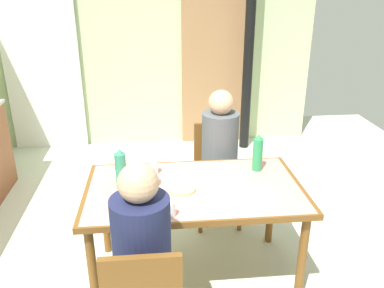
% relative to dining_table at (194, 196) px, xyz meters
% --- Properties ---
extents(ground_plane, '(6.80, 6.80, 0.00)m').
position_rel_dining_table_xyz_m(ground_plane, '(-0.35, 0.12, -0.66)').
color(ground_plane, beige).
extents(wall_back, '(4.28, 0.10, 2.51)m').
position_rel_dining_table_xyz_m(wall_back, '(-0.35, 2.73, 0.60)').
color(wall_back, '#B5CA94').
rests_on(wall_back, ground_plane).
extents(door_wooden, '(0.80, 0.05, 2.00)m').
position_rel_dining_table_xyz_m(door_wooden, '(0.52, 2.65, 0.34)').
color(door_wooden, '#986C47').
rests_on(door_wooden, ground_plane).
extents(stove_pipe_column, '(0.12, 0.12, 2.51)m').
position_rel_dining_table_xyz_m(stove_pipe_column, '(0.90, 2.38, 0.60)').
color(stove_pipe_column, black).
rests_on(stove_pipe_column, ground_plane).
extents(curtain_panel, '(0.90, 0.03, 2.11)m').
position_rel_dining_table_xyz_m(curtain_panel, '(-1.58, 2.63, 0.40)').
color(curtain_panel, white).
rests_on(curtain_panel, ground_plane).
extents(dining_table, '(1.45, 0.84, 0.73)m').
position_rel_dining_table_xyz_m(dining_table, '(0.00, 0.00, 0.00)').
color(dining_table, brown).
rests_on(dining_table, ground_plane).
extents(chair_far_diner, '(0.40, 0.40, 0.87)m').
position_rel_dining_table_xyz_m(chair_far_diner, '(0.28, 0.77, -0.16)').
color(chair_far_diner, brown).
rests_on(chair_far_diner, ground_plane).
extents(person_near_diner, '(0.30, 0.37, 0.77)m').
position_rel_dining_table_xyz_m(person_near_diner, '(-0.34, -0.63, 0.12)').
color(person_near_diner, '#1E2647').
rests_on(person_near_diner, ground_plane).
extents(person_far_diner, '(0.30, 0.37, 0.77)m').
position_rel_dining_table_xyz_m(person_far_diner, '(0.28, 0.63, 0.12)').
color(person_far_diner, '#464D59').
rests_on(person_far_diner, ground_plane).
extents(water_bottle_green_near, '(0.07, 0.07, 0.28)m').
position_rel_dining_table_xyz_m(water_bottle_green_near, '(0.48, 0.22, 0.20)').
color(water_bottle_green_near, '#26874E').
rests_on(water_bottle_green_near, dining_table).
extents(water_bottle_green_far, '(0.07, 0.07, 0.28)m').
position_rel_dining_table_xyz_m(water_bottle_green_far, '(-0.48, 0.05, 0.20)').
color(water_bottle_green_far, '#318967').
rests_on(water_bottle_green_far, dining_table).
extents(serving_bowl_center, '(0.17, 0.17, 0.05)m').
position_rel_dining_table_xyz_m(serving_bowl_center, '(-0.32, 0.08, 0.10)').
color(serving_bowl_center, silver).
rests_on(serving_bowl_center, dining_table).
extents(dinner_plate_near_left, '(0.20, 0.20, 0.01)m').
position_rel_dining_table_xyz_m(dinner_plate_near_left, '(0.11, -0.23, 0.08)').
color(dinner_plate_near_left, white).
rests_on(dinner_plate_near_left, dining_table).
extents(dinner_plate_near_right, '(0.21, 0.21, 0.01)m').
position_rel_dining_table_xyz_m(dinner_plate_near_right, '(-0.41, -0.16, 0.08)').
color(dinner_plate_near_right, white).
rests_on(dinner_plate_near_right, dining_table).
extents(dinner_plate_far_center, '(0.22, 0.22, 0.01)m').
position_rel_dining_table_xyz_m(dinner_plate_far_center, '(0.40, -0.13, 0.08)').
color(dinner_plate_far_center, white).
rests_on(dinner_plate_far_center, dining_table).
extents(dinner_plate_far_side, '(0.21, 0.21, 0.01)m').
position_rel_dining_table_xyz_m(dinner_plate_far_side, '(0.27, 0.11, 0.08)').
color(dinner_plate_far_side, white).
rests_on(dinner_plate_far_side, dining_table).
extents(drinking_glass_by_near_diner, '(0.06, 0.06, 0.10)m').
position_rel_dining_table_xyz_m(drinking_glass_by_near_diner, '(-0.27, 0.23, 0.12)').
color(drinking_glass_by_near_diner, silver).
rests_on(drinking_glass_by_near_diner, dining_table).
extents(drinking_glass_by_far_diner, '(0.06, 0.06, 0.09)m').
position_rel_dining_table_xyz_m(drinking_glass_by_far_diner, '(-0.18, -0.34, 0.12)').
color(drinking_glass_by_far_diner, silver).
rests_on(drinking_glass_by_far_diner, dining_table).
extents(bread_plate_sliced, '(0.19, 0.19, 0.02)m').
position_rel_dining_table_xyz_m(bread_plate_sliced, '(-0.09, -0.03, 0.08)').
color(bread_plate_sliced, '#DBB77A').
rests_on(bread_plate_sliced, dining_table).
extents(cutlery_knife_near, '(0.14, 0.08, 0.00)m').
position_rel_dining_table_xyz_m(cutlery_knife_near, '(-0.48, 0.26, 0.07)').
color(cutlery_knife_near, silver).
rests_on(cutlery_knife_near, dining_table).
extents(cutlery_fork_near, '(0.02, 0.15, 0.00)m').
position_rel_dining_table_xyz_m(cutlery_fork_near, '(0.07, 0.18, 0.07)').
color(cutlery_fork_near, silver).
rests_on(cutlery_fork_near, dining_table).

